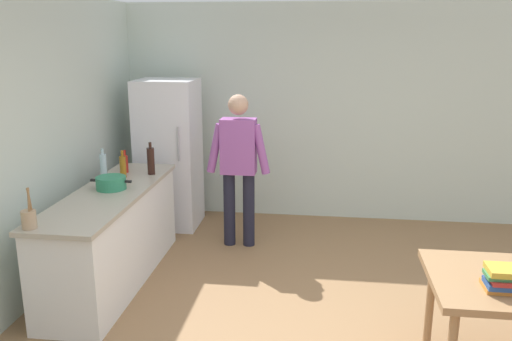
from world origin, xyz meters
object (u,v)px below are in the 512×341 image
(book_stack, at_px, (505,279))
(person, at_px, (239,161))
(utensil_jar, at_px, (29,218))
(bottle_oil_amber, at_px, (123,166))
(refrigerator, at_px, (169,154))
(cooking_pot, at_px, (111,183))
(bottle_wine_dark, at_px, (151,161))
(bottle_water_clear, at_px, (103,165))
(bottle_sauce_red, at_px, (125,164))

(book_stack, bearing_deg, person, 131.85)
(person, xyz_separation_m, utensil_jar, (-1.26, -2.04, 0.00))
(utensil_jar, relative_size, bottle_oil_amber, 1.14)
(refrigerator, xyz_separation_m, cooking_pot, (-0.11, -1.52, 0.06))
(bottle_wine_dark, height_order, bottle_oil_amber, bottle_wine_dark)
(person, height_order, bottle_water_clear, person)
(refrigerator, bearing_deg, bottle_wine_dark, -84.48)
(bottle_wine_dark, height_order, book_stack, bottle_wine_dark)
(utensil_jar, height_order, bottle_wine_dark, bottle_wine_dark)
(bottle_oil_amber, distance_m, bottle_sauce_red, 0.20)
(bottle_oil_amber, bearing_deg, bottle_water_clear, -172.01)
(cooking_pot, bearing_deg, bottle_oil_amber, 95.73)
(cooking_pot, relative_size, bottle_wine_dark, 1.18)
(person, height_order, utensil_jar, person)
(utensil_jar, distance_m, bottle_sauce_red, 1.69)
(bottle_oil_amber, distance_m, book_stack, 3.64)
(bottle_wine_dark, relative_size, bottle_oil_amber, 1.21)
(refrigerator, relative_size, bottle_wine_dark, 5.29)
(person, distance_m, bottle_sauce_red, 1.21)
(person, relative_size, utensil_jar, 5.31)
(bottle_wine_dark, height_order, bottle_sauce_red, bottle_wine_dark)
(refrigerator, relative_size, bottle_sauce_red, 7.50)
(cooking_pot, bearing_deg, bottle_sauce_red, 98.64)
(bottle_wine_dark, relative_size, bottle_water_clear, 1.13)
(book_stack, bearing_deg, refrigerator, 136.51)
(book_stack, bearing_deg, bottle_wine_dark, 146.70)
(bottle_wine_dark, distance_m, bottle_sauce_red, 0.30)
(cooking_pot, height_order, bottle_wine_dark, bottle_wine_dark)
(person, bearing_deg, cooking_pot, -137.70)
(cooking_pot, distance_m, bottle_sauce_red, 0.62)
(bottle_oil_amber, xyz_separation_m, bottle_water_clear, (-0.19, -0.03, 0.01))
(cooking_pot, distance_m, bottle_oil_amber, 0.42)
(bottle_oil_amber, bearing_deg, refrigerator, 82.15)
(refrigerator, xyz_separation_m, book_stack, (3.02, -2.87, -0.07))
(utensil_jar, height_order, bottle_sauce_red, utensil_jar)
(bottle_sauce_red, xyz_separation_m, bottle_water_clear, (-0.14, -0.22, 0.03))
(utensil_jar, xyz_separation_m, book_stack, (3.34, -0.27, -0.15))
(refrigerator, distance_m, utensil_jar, 2.61)
(cooking_pot, height_order, bottle_oil_amber, bottle_oil_amber)
(utensil_jar, xyz_separation_m, bottle_wine_dark, (0.40, 1.65, 0.07))
(cooking_pot, relative_size, book_stack, 1.54)
(bottle_sauce_red, bearing_deg, cooking_pot, -81.36)
(utensil_jar, distance_m, book_stack, 3.35)
(bottle_water_clear, bearing_deg, bottle_sauce_red, 57.34)
(refrigerator, xyz_separation_m, utensil_jar, (-0.31, -2.59, 0.08))
(cooking_pot, height_order, utensil_jar, utensil_jar)
(cooking_pot, bearing_deg, refrigerator, 85.85)
(refrigerator, xyz_separation_m, bottle_wine_dark, (0.09, -0.94, 0.15))
(refrigerator, relative_size, person, 1.06)
(bottle_oil_amber, bearing_deg, bottle_sauce_red, 104.64)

